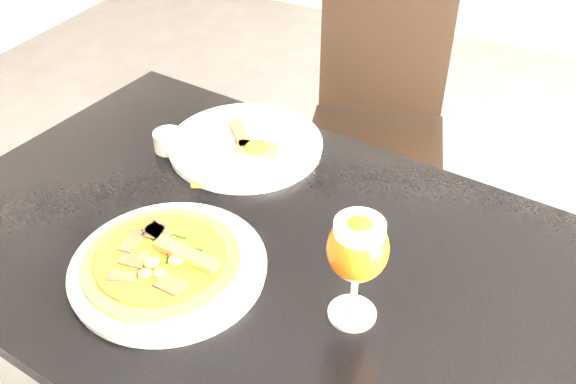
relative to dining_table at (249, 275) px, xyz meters
The scene contains 9 objects.
dining_table is the anchor object (origin of this frame).
chair_far 0.90m from the dining_table, 93.80° to the left, with size 0.51×0.51×0.89m.
plate_main 0.18m from the dining_table, 121.48° to the right, with size 0.33×0.33×0.02m, color white.
pizza 0.20m from the dining_table, 123.10° to the right, with size 0.27×0.27×0.03m.
plate_second 0.31m from the dining_table, 120.17° to the left, with size 0.33×0.33×0.02m, color white.
crust_scraps 0.30m from the dining_table, 117.60° to the left, with size 0.16×0.12×0.01m.
loose_crust 0.20m from the dining_table, 138.71° to the left, with size 0.11×0.02×0.01m, color olive.
sauce_cup 0.36m from the dining_table, 148.62° to the left, with size 0.06×0.06×0.04m.
beer_glass 0.34m from the dining_table, 18.24° to the right, with size 0.09×0.09×0.20m.
Camera 1 is at (0.32, -0.50, 1.53)m, focal length 40.00 mm.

